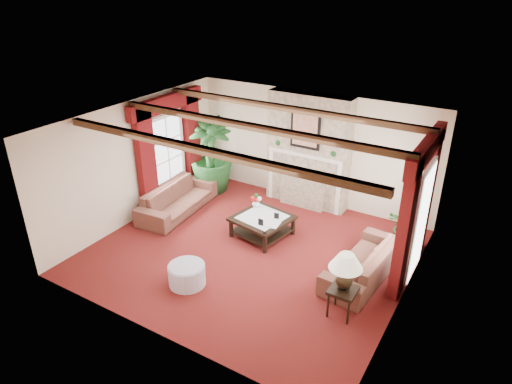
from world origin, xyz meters
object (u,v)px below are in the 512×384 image
Objects in this scene: potted_palm at (211,171)px; coffee_table at (262,226)px; ottoman at (187,275)px; sofa_left at (177,195)px; side_table at (342,302)px; sofa_right at (364,257)px.

potted_palm is 2.02× the size of coffee_table.
coffee_table reaches higher than ottoman.
potted_palm reaches higher than sofa_left.
potted_palm is 5.43m from side_table.
sofa_right is at bearing 92.60° from side_table.
coffee_table is 2.19m from ottoman.
sofa_left is 4.60m from sofa_right.
ottoman is (1.95, -3.46, -0.34)m from potted_palm.
sofa_right is 1.23m from side_table.
potted_palm is (-4.60, 1.57, 0.12)m from sofa_right.
potted_palm reaches higher than side_table.
coffee_table is 1.62× the size of ottoman.
side_table is (4.65, -2.79, -0.28)m from potted_palm.
sofa_left is 3.36× the size of ottoman.
coffee_table is (2.26, -1.29, -0.31)m from potted_palm.
potted_palm reaches higher than ottoman.
potted_palm is (-0.01, 1.37, 0.10)m from sofa_left.
potted_palm is 3.26× the size of ottoman.
sofa_right is at bearing -97.35° from sofa_left.
potted_palm is at bearing -103.73° from sofa_right.
side_table is at bearing 13.91° from ottoman.
sofa_right is 1.99× the size of coffee_table.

